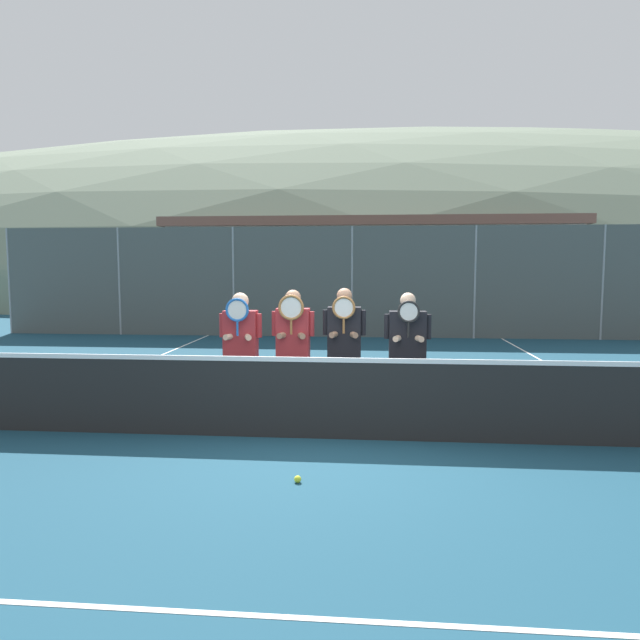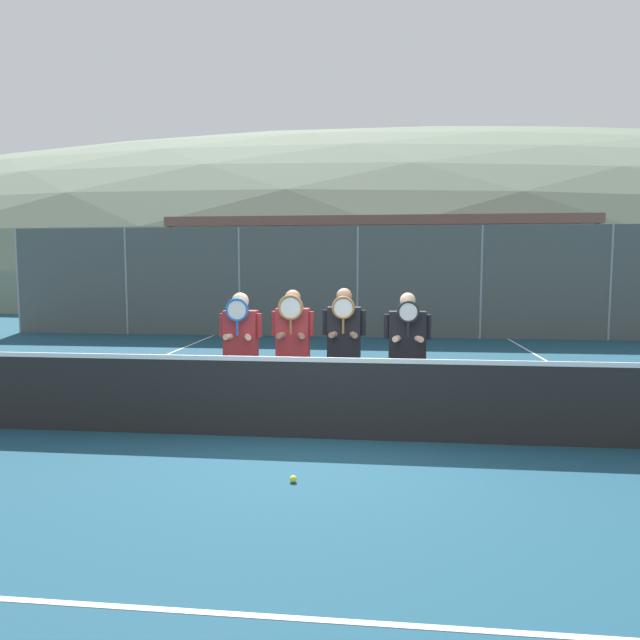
{
  "view_description": "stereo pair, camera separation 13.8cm",
  "coord_description": "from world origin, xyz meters",
  "px_view_note": "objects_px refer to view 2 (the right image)",
  "views": [
    {
      "loc": [
        0.55,
        -6.63,
        2.05
      ],
      "look_at": [
        -0.13,
        1.0,
        1.33
      ],
      "focal_mm": 32.0,
      "sensor_mm": 36.0,
      "label": 1
    },
    {
      "loc": [
        0.69,
        -6.62,
        2.05
      ],
      "look_at": [
        -0.13,
        1.0,
        1.33
      ],
      "focal_mm": 32.0,
      "sensor_mm": 36.0,
      "label": 2
    }
  ],
  "objects_px": {
    "car_left_of_center": "(337,302)",
    "tennis_ball_on_court": "(293,479)",
    "player_center_right": "(344,343)",
    "player_center_left": "(293,343)",
    "car_far_left": "(179,301)",
    "car_center": "(504,302)",
    "player_rightmost": "(407,347)",
    "player_leftmost": "(241,343)"
  },
  "relations": [
    {
      "from": "player_leftmost",
      "to": "tennis_ball_on_court",
      "type": "distance_m",
      "value": 2.64
    },
    {
      "from": "player_center_right",
      "to": "player_rightmost",
      "type": "height_order",
      "value": "player_center_right"
    },
    {
      "from": "player_leftmost",
      "to": "player_rightmost",
      "type": "bearing_deg",
      "value": -0.61
    },
    {
      "from": "player_leftmost",
      "to": "car_center",
      "type": "bearing_deg",
      "value": 63.5
    },
    {
      "from": "player_center_left",
      "to": "car_center",
      "type": "distance_m",
      "value": 12.85
    },
    {
      "from": "player_center_left",
      "to": "car_far_left",
      "type": "xyz_separation_m",
      "value": [
        -5.79,
        11.64,
        -0.18
      ]
    },
    {
      "from": "car_far_left",
      "to": "tennis_ball_on_court",
      "type": "relative_size",
      "value": 69.65
    },
    {
      "from": "player_leftmost",
      "to": "tennis_ball_on_court",
      "type": "height_order",
      "value": "player_leftmost"
    },
    {
      "from": "player_center_left",
      "to": "car_left_of_center",
      "type": "relative_size",
      "value": 0.37
    },
    {
      "from": "player_leftmost",
      "to": "car_far_left",
      "type": "height_order",
      "value": "player_leftmost"
    },
    {
      "from": "car_left_of_center",
      "to": "player_center_right",
      "type": "bearing_deg",
      "value": -85.07
    },
    {
      "from": "player_center_left",
      "to": "car_far_left",
      "type": "distance_m",
      "value": 13.0
    },
    {
      "from": "car_center",
      "to": "tennis_ball_on_court",
      "type": "bearing_deg",
      "value": -109.01
    },
    {
      "from": "player_center_left",
      "to": "player_center_right",
      "type": "relative_size",
      "value": 0.99
    },
    {
      "from": "player_center_right",
      "to": "car_left_of_center",
      "type": "relative_size",
      "value": 0.38
    },
    {
      "from": "player_leftmost",
      "to": "car_far_left",
      "type": "bearing_deg",
      "value": 113.62
    },
    {
      "from": "car_far_left",
      "to": "car_center",
      "type": "relative_size",
      "value": 1.0
    },
    {
      "from": "car_far_left",
      "to": "car_center",
      "type": "xyz_separation_m",
      "value": [
        10.95,
        0.13,
        0.05
      ]
    },
    {
      "from": "tennis_ball_on_court",
      "to": "player_rightmost",
      "type": "bearing_deg",
      "value": 62.07
    },
    {
      "from": "player_leftmost",
      "to": "player_rightmost",
      "type": "xyz_separation_m",
      "value": [
        2.21,
        -0.02,
        -0.01
      ]
    },
    {
      "from": "car_far_left",
      "to": "tennis_ball_on_court",
      "type": "distance_m",
      "value": 15.16
    },
    {
      "from": "player_rightmost",
      "to": "car_left_of_center",
      "type": "relative_size",
      "value": 0.36
    },
    {
      "from": "player_center_left",
      "to": "car_far_left",
      "type": "height_order",
      "value": "player_center_left"
    },
    {
      "from": "tennis_ball_on_court",
      "to": "car_far_left",
      "type": "bearing_deg",
      "value": 113.91
    },
    {
      "from": "player_rightmost",
      "to": "player_leftmost",
      "type": "bearing_deg",
      "value": 179.39
    },
    {
      "from": "car_center",
      "to": "tennis_ball_on_court",
      "type": "height_order",
      "value": "car_center"
    },
    {
      "from": "player_leftmost",
      "to": "car_center",
      "type": "relative_size",
      "value": 0.36
    },
    {
      "from": "player_center_right",
      "to": "player_rightmost",
      "type": "xyz_separation_m",
      "value": [
        0.82,
        -0.05,
        -0.03
      ]
    },
    {
      "from": "player_center_right",
      "to": "tennis_ball_on_court",
      "type": "relative_size",
      "value": 26.04
    },
    {
      "from": "player_center_left",
      "to": "tennis_ball_on_court",
      "type": "height_order",
      "value": "player_center_left"
    },
    {
      "from": "player_center_right",
      "to": "tennis_ball_on_court",
      "type": "distance_m",
      "value": 2.48
    },
    {
      "from": "player_rightmost",
      "to": "car_far_left",
      "type": "distance_m",
      "value": 13.75
    },
    {
      "from": "car_left_of_center",
      "to": "tennis_ball_on_court",
      "type": "height_order",
      "value": "car_left_of_center"
    },
    {
      "from": "player_leftmost",
      "to": "player_center_left",
      "type": "xyz_separation_m",
      "value": [
        0.71,
        -0.01,
        0.01
      ]
    },
    {
      "from": "car_left_of_center",
      "to": "car_center",
      "type": "xyz_separation_m",
      "value": [
        5.48,
        0.16,
        0.04
      ]
    },
    {
      "from": "car_left_of_center",
      "to": "car_center",
      "type": "bearing_deg",
      "value": 1.72
    },
    {
      "from": "player_center_left",
      "to": "player_rightmost",
      "type": "distance_m",
      "value": 1.5
    },
    {
      "from": "player_rightmost",
      "to": "tennis_ball_on_court",
      "type": "distance_m",
      "value": 2.66
    },
    {
      "from": "car_far_left",
      "to": "tennis_ball_on_court",
      "type": "xyz_separation_m",
      "value": [
        6.13,
        -13.84,
        -0.83
      ]
    },
    {
      "from": "player_rightmost",
      "to": "tennis_ball_on_court",
      "type": "height_order",
      "value": "player_rightmost"
    },
    {
      "from": "player_rightmost",
      "to": "car_far_left",
      "type": "bearing_deg",
      "value": 122.04
    },
    {
      "from": "car_left_of_center",
      "to": "tennis_ball_on_court",
      "type": "xyz_separation_m",
      "value": [
        0.66,
        -13.81,
        -0.84
      ]
    }
  ]
}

